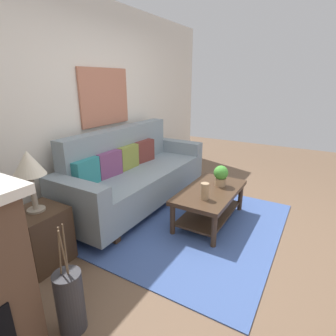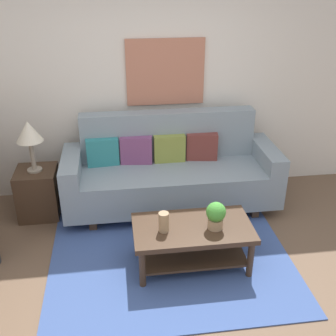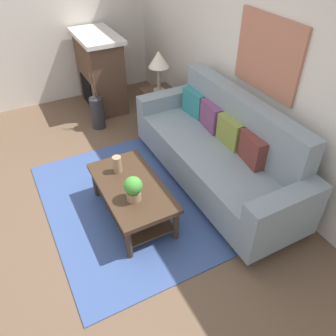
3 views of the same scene
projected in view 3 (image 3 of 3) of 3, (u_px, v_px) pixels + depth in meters
ground_plane at (98, 214)px, 3.70m from camera, size 9.79×9.79×0.00m
wall_back at (261, 62)px, 3.59m from camera, size 5.79×0.10×2.70m
wall_left at (53, 14)px, 5.07m from camera, size 0.10×4.93×2.70m
area_rug at (140, 199)px, 3.88m from camera, size 2.32×2.00×0.01m
couch at (219, 153)px, 3.86m from camera, size 2.41×0.84×1.08m
throw_pillow_teal at (194, 103)px, 4.28m from camera, size 0.37×0.15×0.32m
throw_pillow_plum at (211, 116)px, 4.02m from camera, size 0.37×0.16×0.32m
throw_pillow_olive at (230, 132)px, 3.75m from camera, size 0.36×0.12×0.32m
throw_pillow_maroon at (252, 149)px, 3.49m from camera, size 0.37×0.17×0.32m
coffee_table at (132, 194)px, 3.50m from camera, size 1.10×0.60×0.43m
tabletop_vase at (117, 164)px, 3.55m from camera, size 0.09×0.09×0.19m
potted_plant_tabletop at (133, 188)px, 3.19m from camera, size 0.18×0.18×0.26m
side_table at (159, 108)px, 5.00m from camera, size 0.44×0.44×0.56m
table_lamp at (159, 61)px, 4.55m from camera, size 0.28×0.28×0.57m
fireplace at (100, 72)px, 5.29m from camera, size 1.02×0.58×1.16m
floor_vase at (98, 113)px, 4.98m from camera, size 0.19×0.19×0.47m
floor_vase_branch_a at (94, 87)px, 4.70m from camera, size 0.04×0.04×0.36m
floor_vase_branch_b at (95, 86)px, 4.73m from camera, size 0.02×0.04×0.36m
floor_vase_branch_c at (92, 87)px, 4.72m from camera, size 0.05×0.04×0.36m
framed_painting at (267, 55)px, 3.38m from camera, size 0.90×0.03×0.75m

